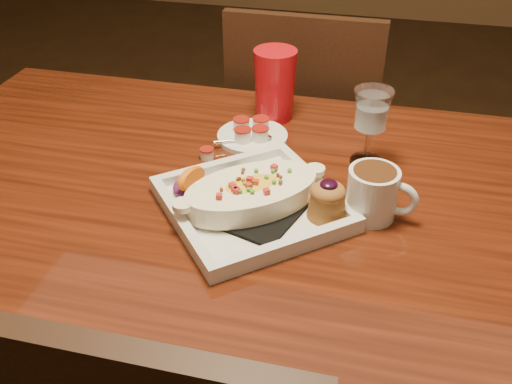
% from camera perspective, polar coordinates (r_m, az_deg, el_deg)
% --- Properties ---
extents(table, '(1.50, 0.90, 0.75)m').
position_cam_1_polar(table, '(1.11, -0.22, -4.74)').
color(table, '#61210D').
rests_on(table, floor).
extents(chair_far, '(0.42, 0.42, 0.93)m').
position_cam_1_polar(chair_far, '(1.70, 4.86, 4.70)').
color(chair_far, black).
rests_on(chair_far, floor).
extents(plate, '(0.40, 0.40, 0.08)m').
position_cam_1_polar(plate, '(1.00, 0.12, -0.56)').
color(plate, silver).
rests_on(plate, table).
extents(coffee_mug, '(0.12, 0.09, 0.09)m').
position_cam_1_polar(coffee_mug, '(1.00, 11.73, 0.02)').
color(coffee_mug, silver).
rests_on(coffee_mug, table).
extents(goblet, '(0.08, 0.08, 0.16)m').
position_cam_1_polar(goblet, '(1.12, 11.48, 7.66)').
color(goblet, silver).
rests_on(goblet, table).
extents(saucer, '(0.15, 0.15, 0.10)m').
position_cam_1_polar(saucer, '(1.23, -0.46, 5.81)').
color(saucer, silver).
rests_on(saucer, table).
extents(creamer_loose, '(0.03, 0.03, 0.02)m').
position_cam_1_polar(creamer_loose, '(1.16, -4.93, 3.86)').
color(creamer_loose, white).
rests_on(creamer_loose, table).
extents(red_tumbler, '(0.10, 0.10, 0.16)m').
position_cam_1_polar(red_tumbler, '(1.29, 1.89, 10.65)').
color(red_tumbler, red).
rests_on(red_tumbler, table).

